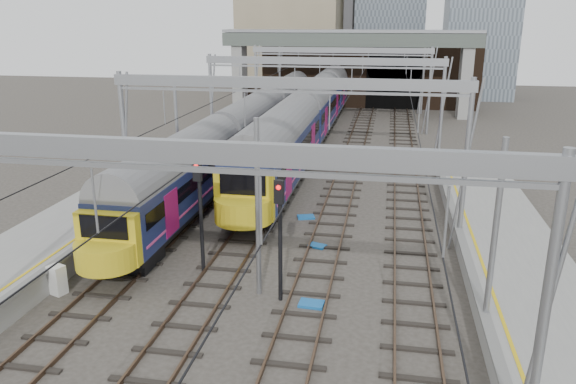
% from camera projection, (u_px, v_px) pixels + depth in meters
% --- Properties ---
extents(ground, '(160.00, 160.00, 0.00)m').
position_uv_depth(ground, '(247.00, 319.00, 20.32)').
color(ground, '#38332D').
rests_on(ground, ground).
extents(platform_left, '(4.32, 55.00, 1.12)m').
position_uv_depth(platform_left, '(32.00, 257.00, 24.25)').
color(platform_left, gray).
rests_on(platform_left, ground).
extents(platform_right, '(4.32, 47.00, 1.12)m').
position_uv_depth(platform_right, '(560.00, 358.00, 17.01)').
color(platform_right, gray).
rests_on(platform_right, ground).
extents(tracks, '(14.40, 80.00, 0.22)m').
position_uv_depth(tracks, '(307.00, 195.00, 34.41)').
color(tracks, '#4C3828').
rests_on(tracks, ground).
extents(overhead_line, '(16.80, 80.00, 8.00)m').
position_uv_depth(overhead_line, '(322.00, 77.00, 38.57)').
color(overhead_line, gray).
rests_on(overhead_line, ground).
extents(retaining_wall, '(28.00, 2.75, 9.00)m').
position_uv_depth(retaining_wall, '(364.00, 71.00, 67.60)').
color(retaining_wall, black).
rests_on(retaining_wall, ground).
extents(overbridge, '(28.00, 3.00, 9.25)m').
position_uv_depth(overbridge, '(350.00, 48.00, 61.40)').
color(overbridge, gray).
rests_on(overbridge, ground).
extents(train_main, '(3.03, 70.09, 5.14)m').
position_uv_depth(train_main, '(327.00, 95.00, 59.68)').
color(train_main, black).
rests_on(train_main, ground).
extents(train_second, '(2.68, 46.45, 4.65)m').
position_uv_depth(train_second, '(250.00, 126.00, 43.70)').
color(train_second, black).
rests_on(train_second, ground).
extents(signal_near_left, '(0.38, 0.47, 4.99)m').
position_uv_depth(signal_near_left, '(200.00, 202.00, 23.20)').
color(signal_near_left, black).
rests_on(signal_near_left, ground).
extents(signal_near_centre, '(0.38, 0.47, 4.87)m').
position_uv_depth(signal_near_centre, '(280.00, 226.00, 20.72)').
color(signal_near_centre, black).
rests_on(signal_near_centre, ground).
extents(relay_cabinet, '(0.73, 0.67, 1.19)m').
position_uv_depth(relay_cabinet, '(57.00, 280.00, 22.01)').
color(relay_cabinet, silver).
rests_on(relay_cabinet, ground).
extents(equip_cover_a, '(0.97, 0.71, 0.11)m').
position_uv_depth(equip_cover_a, '(311.00, 304.00, 21.26)').
color(equip_cover_a, '#175FAD').
rests_on(equip_cover_a, ground).
extents(equip_cover_b, '(1.06, 0.88, 0.11)m').
position_uv_depth(equip_cover_b, '(306.00, 217.00, 30.58)').
color(equip_cover_b, '#175FAD').
rests_on(equip_cover_b, ground).
extents(equip_cover_c, '(0.93, 0.79, 0.09)m').
position_uv_depth(equip_cover_c, '(317.00, 246.00, 26.72)').
color(equip_cover_c, '#175FAD').
rests_on(equip_cover_c, ground).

